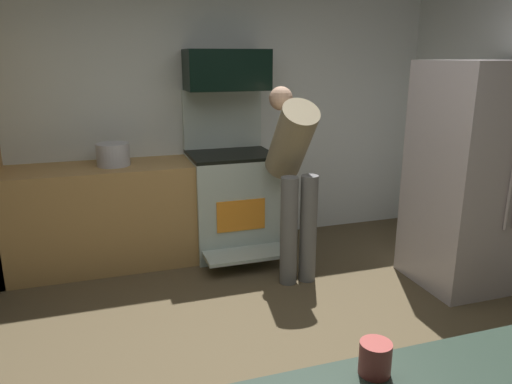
# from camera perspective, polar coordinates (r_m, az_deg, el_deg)

# --- Properties ---
(ground_plane) EXTENTS (5.20, 4.80, 0.02)m
(ground_plane) POSITION_cam_1_polar(r_m,az_deg,el_deg) (2.99, 0.89, -21.60)
(ground_plane) COLOR brown
(wall_back) EXTENTS (5.20, 0.12, 2.60)m
(wall_back) POSITION_cam_1_polar(r_m,az_deg,el_deg) (4.68, -8.42, 9.39)
(wall_back) COLOR silver
(wall_back) RESTS_ON ground
(lower_cabinet_run) EXTENTS (2.40, 0.60, 0.90)m
(lower_cabinet_run) POSITION_cam_1_polar(r_m,az_deg,el_deg) (4.44, -18.69, -2.87)
(lower_cabinet_run) COLOR #AD834B
(lower_cabinet_run) RESTS_ON ground
(oven_range) EXTENTS (0.76, 0.95, 1.51)m
(oven_range) POSITION_cam_1_polar(r_m,az_deg,el_deg) (4.55, -2.95, -0.81)
(oven_range) COLOR #B2C3BA
(oven_range) RESTS_ON ground
(microwave) EXTENTS (0.74, 0.38, 0.36)m
(microwave) POSITION_cam_1_polar(r_m,az_deg,el_deg) (4.45, -3.49, 14.21)
(microwave) COLOR black
(microwave) RESTS_ON oven_range
(refrigerator) EXTENTS (0.86, 0.77, 1.78)m
(refrigerator) POSITION_cam_1_polar(r_m,az_deg,el_deg) (4.20, 24.54, 1.72)
(refrigerator) COLOR #BEB3B6
(refrigerator) RESTS_ON ground
(person_cook) EXTENTS (0.31, 0.66, 1.56)m
(person_cook) POSITION_cam_1_polar(r_m,az_deg,el_deg) (3.92, 4.39, 2.83)
(person_cook) COLOR slate
(person_cook) RESTS_ON ground
(mug_tea) EXTENTS (0.10, 0.10, 0.10)m
(mug_tea) POSITION_cam_1_polar(r_m,az_deg,el_deg) (1.54, 13.90, -18.51)
(mug_tea) COLOR #9E403B
(mug_tea) RESTS_ON counter_island
(stock_pot) EXTENTS (0.28, 0.28, 0.19)m
(stock_pot) POSITION_cam_1_polar(r_m,az_deg,el_deg) (4.31, -16.53, 4.27)
(stock_pot) COLOR #B9B9C2
(stock_pot) RESTS_ON lower_cabinet_run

